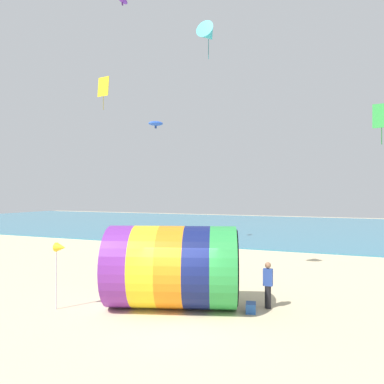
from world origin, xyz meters
TOP-DOWN VIEW (x-y plane):
  - ground_plane at (0.00, 0.00)m, footprint 120.00×120.00m
  - sea at (0.00, 37.12)m, footprint 120.00×40.00m
  - giant_inflatable_tube at (-0.83, 1.67)m, footprint 5.68×4.55m
  - kite_handler at (2.61, 2.95)m, footprint 0.37×0.24m
  - kite_purple_parafoil at (-10.84, 13.46)m, footprint 0.60×1.30m
  - kite_cyan_delta at (-1.08, 6.39)m, footprint 1.04×1.22m
  - kite_yellow_diamond at (-7.92, 6.95)m, footprint 0.81×0.22m
  - kite_green_diamond at (6.58, 3.49)m, footprint 0.60×0.14m
  - kite_blue_parafoil at (-7.07, 11.92)m, footprint 1.10×0.93m
  - bystander_near_water at (-9.08, 9.25)m, footprint 0.38×0.26m
  - bystander_far_left at (-2.43, 7.49)m, footprint 0.36×0.42m
  - beach_flag at (-4.63, -0.29)m, footprint 0.47×0.36m
  - cooler_box at (2.13, 2.17)m, footprint 0.46×0.58m

SIDE VIEW (x-z plane):
  - ground_plane at x=0.00m, z-range 0.00..0.00m
  - sea at x=0.00m, z-range 0.00..0.10m
  - cooler_box at x=2.13m, z-range 0.00..0.36m
  - bystander_near_water at x=-9.08m, z-range 0.00..1.54m
  - bystander_far_left at x=-2.43m, z-range 0.01..1.57m
  - kite_handler at x=2.61m, z-range 0.03..1.80m
  - giant_inflatable_tube at x=-0.83m, z-range 0.00..3.16m
  - beach_flag at x=-4.63m, z-range 0.99..3.54m
  - kite_green_diamond at x=6.58m, z-range 6.45..7.92m
  - kite_blue_parafoil at x=-7.07m, z-range 9.06..9.61m
  - kite_yellow_diamond at x=-7.92m, z-range 9.73..11.69m
  - kite_cyan_delta at x=-1.08m, z-range 11.59..13.43m
  - kite_purple_parafoil at x=-10.84m, z-range 19.21..19.93m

